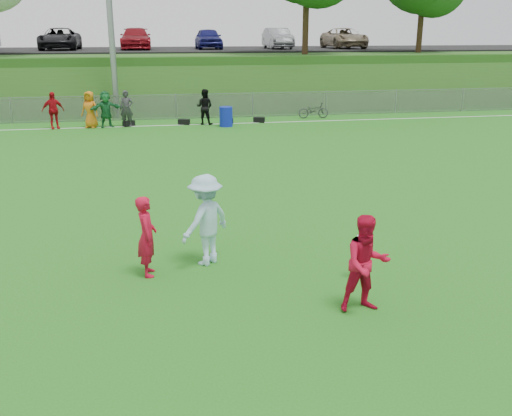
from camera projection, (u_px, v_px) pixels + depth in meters
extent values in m
plane|color=#256816|center=(232.00, 276.00, 10.61)|extent=(120.00, 120.00, 0.00)
cube|color=white|center=(179.00, 125.00, 27.50)|extent=(60.00, 0.10, 0.01)
cube|color=gray|center=(176.00, 107.00, 29.20)|extent=(58.00, 0.02, 1.20)
cube|color=gray|center=(175.00, 95.00, 29.00)|extent=(58.00, 0.04, 0.04)
cube|color=#2D5217|center=(167.00, 74.00, 39.25)|extent=(120.00, 18.00, 3.00)
cube|color=black|center=(165.00, 50.00, 40.66)|extent=(120.00, 12.00, 0.10)
imported|color=black|center=(60.00, 39.00, 38.27)|extent=(2.39, 5.18, 1.44)
imported|color=maroon|center=(136.00, 39.00, 39.15)|extent=(2.02, 4.96, 1.44)
imported|color=navy|center=(208.00, 38.00, 40.02)|extent=(1.70, 4.23, 1.44)
imported|color=slate|center=(278.00, 38.00, 40.89)|extent=(1.52, 4.37, 1.44)
imported|color=gray|center=(344.00, 38.00, 41.77)|extent=(2.39, 5.18, 1.44)
imported|color=red|center=(53.00, 110.00, 26.25)|extent=(1.07, 0.72, 1.69)
imported|color=orange|center=(90.00, 110.00, 26.54)|extent=(0.97, 0.82, 1.69)
imported|color=#1C6933|center=(106.00, 109.00, 26.66)|extent=(1.65, 1.04, 1.69)
imported|color=#303032|center=(127.00, 109.00, 26.83)|extent=(0.67, 0.49, 1.69)
imported|color=black|center=(205.00, 107.00, 27.47)|extent=(1.01, 0.92, 1.69)
cube|color=black|center=(129.00, 124.00, 27.15)|extent=(0.60, 0.56, 0.26)
cube|color=black|center=(184.00, 122.00, 27.60)|extent=(0.61, 0.43, 0.26)
cube|color=black|center=(227.00, 121.00, 27.98)|extent=(0.56, 0.31, 0.26)
cube|color=black|center=(259.00, 120.00, 28.25)|extent=(0.61, 0.45, 0.26)
imported|color=red|center=(147.00, 236.00, 10.48)|extent=(0.38, 0.56, 1.53)
imported|color=red|center=(366.00, 264.00, 9.12)|extent=(0.80, 0.63, 1.62)
imported|color=#A6D2E7|center=(206.00, 220.00, 10.96)|extent=(1.31, 1.26, 1.79)
cylinder|color=white|center=(364.00, 237.00, 10.28)|extent=(0.25, 0.25, 0.02)
cylinder|color=#1021B2|center=(226.00, 117.00, 27.00)|extent=(0.65, 0.65, 0.93)
imported|color=#2D2D2F|center=(313.00, 110.00, 29.55)|extent=(1.60, 0.67, 0.82)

